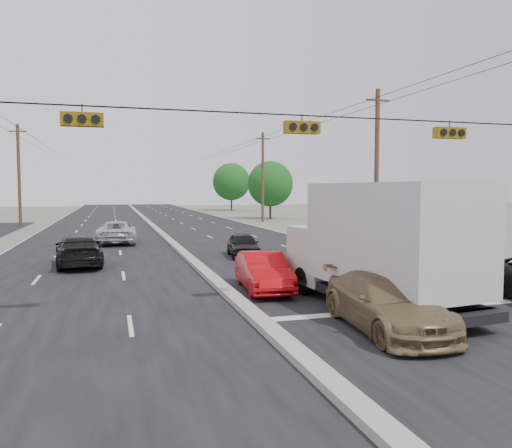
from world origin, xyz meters
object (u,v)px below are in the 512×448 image
object	(u,v)px
oncoming_near	(79,251)
oncoming_far	(117,232)
queue_car_b	(349,254)
queue_car_d	(408,256)
red_sedan	(263,272)
queue_car_a	(243,245)
tree_right_mid	(270,184)
utility_pole_right_c	(263,176)
queue_car_e	(361,243)
tan_sedan	(386,303)
tree_right_far	(231,182)
box_truck	(379,245)
utility_pole_left_c	(19,175)
utility_pole_right_b	(377,167)

from	to	relation	value
oncoming_near	oncoming_far	bearing A→B (deg)	-106.09
queue_car_b	queue_car_d	size ratio (longest dim) A/B	0.82
red_sedan	queue_car_a	xyz separation A→B (m)	(1.60, 8.94, -0.04)
tree_right_mid	utility_pole_right_c	bearing A→B (deg)	-116.57
queue_car_b	oncoming_far	size ratio (longest dim) A/B	0.77
utility_pole_right_c	red_sedan	distance (m)	38.44
tree_right_mid	queue_car_a	xyz separation A→B (m)	(-12.00, -32.60, -3.69)
red_sedan	queue_car_e	distance (m)	11.50
red_sedan	oncoming_near	world-z (taller)	oncoming_near
queue_car_a	queue_car_e	size ratio (longest dim) A/B	0.99
tan_sedan	queue_car_a	bearing A→B (deg)	93.92
queue_car_b	tan_sedan	bearing A→B (deg)	-113.74
oncoming_near	oncoming_far	distance (m)	10.00
tree_right_far	queue_car_a	bearing A→B (deg)	-102.72
utility_pole_right_c	queue_car_d	xyz separation A→B (m)	(-3.92, -34.68, -4.36)
box_truck	oncoming_near	world-z (taller)	box_truck
utility_pole_left_c	utility_pole_right_b	distance (m)	35.36
utility_pole_right_b	box_truck	xyz separation A→B (m)	(-8.49, -15.10, -3.13)
tree_right_far	red_sedan	bearing A→B (deg)	-102.38
utility_pole_left_c	red_sedan	world-z (taller)	utility_pole_left_c
tan_sedan	red_sedan	xyz separation A→B (m)	(-1.60, 5.72, -0.03)
tree_right_far	box_truck	xyz separation A→B (m)	(-11.99, -70.10, -2.98)
utility_pole_right_b	queue_car_a	xyz separation A→B (m)	(-9.50, -2.60, -4.46)
tree_right_mid	queue_car_b	distance (m)	38.98
utility_pole_right_b	tree_right_far	world-z (taller)	utility_pole_right_b
tree_right_mid	box_truck	distance (m)	46.48
utility_pole_right_b	red_sedan	size ratio (longest dim) A/B	2.39
queue_car_a	queue_car_d	world-z (taller)	queue_car_d
utility_pole_left_c	tree_right_far	bearing A→B (deg)	46.47
utility_pole_right_c	box_truck	world-z (taller)	utility_pole_right_c
queue_car_d	tan_sedan	bearing A→B (deg)	-126.14
queue_car_e	oncoming_near	size ratio (longest dim) A/B	0.76
utility_pole_right_c	tree_right_mid	bearing A→B (deg)	63.43
tan_sedan	red_sedan	size ratio (longest dim) A/B	1.18
utility_pole_left_c	utility_pole_right_b	size ratio (longest dim) A/B	1.00
tree_right_mid	queue_car_d	world-z (taller)	tree_right_mid
tree_right_far	queue_car_d	bearing A→B (deg)	-96.55
tree_right_far	queue_car_b	bearing A→B (deg)	-98.48
tree_right_mid	oncoming_far	xyz separation A→B (m)	(-18.53, -23.73, -3.57)
tree_right_mid	tree_right_far	bearing A→B (deg)	87.71
queue_car_e	queue_car_b	bearing A→B (deg)	-123.52
tree_right_mid	tan_sedan	world-z (taller)	tree_right_mid
red_sedan	queue_car_e	size ratio (longest dim) A/B	1.09
utility_pole_right_b	queue_car_a	bearing A→B (deg)	-164.70
utility_pole_right_c	box_truck	distance (m)	41.11
utility_pole_right_c	oncoming_near	bearing A→B (deg)	-122.06
tree_right_far	red_sedan	distance (m)	68.25
oncoming_near	queue_car_e	bearing A→B (deg)	174.84
queue_car_b	box_truck	bearing A→B (deg)	-112.51
tree_right_mid	red_sedan	world-z (taller)	tree_right_mid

